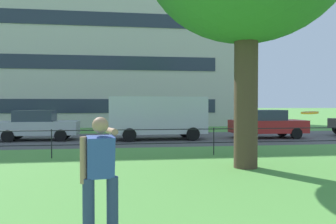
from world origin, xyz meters
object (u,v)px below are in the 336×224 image
at_px(person_thrower, 100,174).
at_px(car_silver_center, 38,125).
at_px(frisbee, 310,113).
at_px(car_red_left, 267,124).
at_px(panel_van_far_right, 157,115).
at_px(apartment_building_background, 22,30).

height_order(person_thrower, car_silver_center, person_thrower).
xyz_separation_m(person_thrower, frisbee, (3.30, 0.45, 0.81)).
height_order(frisbee, car_red_left, frisbee).
distance_m(panel_van_far_right, car_red_left, 6.06).
xyz_separation_m(person_thrower, car_silver_center, (-3.89, 13.64, -0.13)).
height_order(person_thrower, panel_van_far_right, panel_van_far_right).
bearing_deg(car_red_left, apartment_building_background, 137.03).
distance_m(car_silver_center, car_red_left, 12.20).
relative_size(car_silver_center, car_red_left, 1.00).
distance_m(frisbee, panel_van_far_right, 12.76).
relative_size(person_thrower, car_red_left, 0.42).
bearing_deg(person_thrower, apartment_building_background, 106.64).
distance_m(car_red_left, apartment_building_background, 24.44).
relative_size(frisbee, panel_van_far_right, 0.07).
relative_size(panel_van_far_right, apartment_building_background, 0.13).
xyz_separation_m(frisbee, car_red_left, (4.99, 12.64, -0.94)).
bearing_deg(panel_van_far_right, person_thrower, -99.70).
height_order(person_thrower, frisbee, frisbee).
relative_size(frisbee, car_red_left, 0.09).
bearing_deg(apartment_building_background, person_thrower, -73.36).
height_order(frisbee, car_silver_center, frisbee).
bearing_deg(person_thrower, panel_van_far_right, 80.30).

